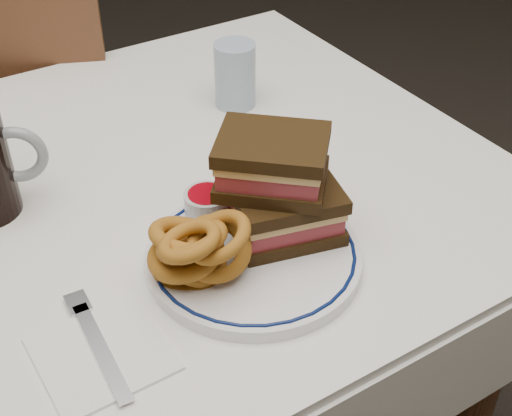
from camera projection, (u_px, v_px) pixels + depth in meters
dining_table at (69, 273)px, 1.02m from camera, size 1.27×0.87×0.75m
chair_far at (26, 152)px, 1.55m from camera, size 0.54×0.54×0.89m
main_plate at (254, 256)px, 0.87m from camera, size 0.26×0.26×0.02m
reuben_sandwich at (279, 187)px, 0.86m from camera, size 0.17×0.16×0.13m
onion_rings_main at (195, 248)px, 0.81m from camera, size 0.12×0.12×0.12m
ketchup_ramekin at (207, 203)px, 0.91m from camera, size 0.06×0.06×0.03m
water_glass at (235, 75)px, 1.16m from camera, size 0.07×0.07×0.11m
napkin_fork at (101, 351)px, 0.76m from camera, size 0.13×0.18×0.01m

